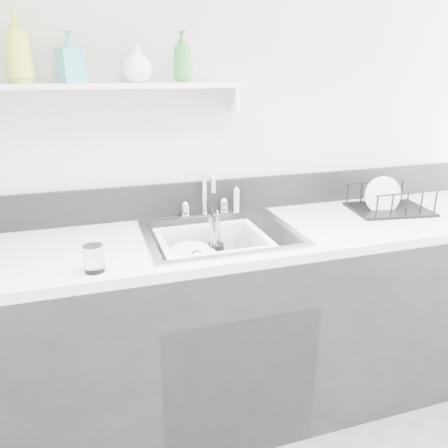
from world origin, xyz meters
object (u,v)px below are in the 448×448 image
object	(u,v)px
wash_tub	(213,256)
counter_run	(221,327)
sink	(221,253)
dish_rack	(390,198)

from	to	relation	value
wash_tub	counter_run	bearing A→B (deg)	39.64
sink	wash_tub	bearing A→B (deg)	-140.36
counter_run	dish_rack	distance (m)	1.04
wash_tub	dish_rack	world-z (taller)	dish_rack
counter_run	wash_tub	size ratio (longest dim) A/B	7.16
counter_run	dish_rack	xyz separation A→B (m)	(0.90, 0.06, 0.52)
wash_tub	dish_rack	size ratio (longest dim) A/B	1.21
sink	dish_rack	world-z (taller)	dish_rack
sink	counter_run	bearing A→B (deg)	0.00
dish_rack	sink	bearing A→B (deg)	-167.23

